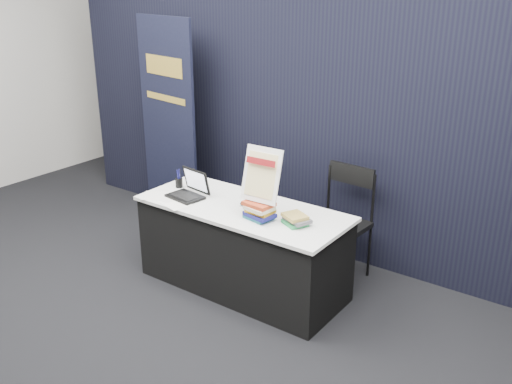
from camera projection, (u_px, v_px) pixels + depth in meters
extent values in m
plane|color=black|center=(201.00, 314.00, 4.56)|extent=(8.00, 8.00, 0.00)
cube|color=beige|center=(413.00, 44.00, 6.95)|extent=(8.00, 0.02, 3.50)
cube|color=black|center=(310.00, 128.00, 5.34)|extent=(6.00, 0.08, 2.40)
cube|color=black|center=(243.00, 249.00, 4.85)|extent=(1.76, 0.71, 0.72)
cube|color=white|center=(242.00, 208.00, 4.71)|extent=(1.80, 0.75, 0.03)
cube|color=black|center=(185.00, 197.00, 4.89)|extent=(0.33, 0.26, 0.02)
cube|color=black|center=(193.00, 181.00, 4.93)|extent=(0.31, 0.10, 0.21)
cube|color=white|center=(192.00, 181.00, 4.92)|extent=(0.26, 0.07, 0.17)
ellipsoid|color=black|center=(246.00, 203.00, 4.74)|extent=(0.10, 0.12, 0.03)
cube|color=white|center=(161.00, 196.00, 4.94)|extent=(0.37, 0.34, 0.00)
cube|color=silver|center=(165.00, 196.00, 4.94)|extent=(0.31, 0.23, 0.00)
cube|color=white|center=(175.00, 203.00, 4.77)|extent=(0.31, 0.25, 0.00)
cylinder|color=black|center=(179.00, 183.00, 5.12)|extent=(0.07, 0.07, 0.08)
cube|color=#1D626E|center=(259.00, 217.00, 4.46)|extent=(0.23, 0.18, 0.03)
cube|color=#141457|center=(259.00, 214.00, 4.45)|extent=(0.23, 0.18, 0.03)
cube|color=#BB861A|center=(259.00, 211.00, 4.44)|extent=(0.23, 0.18, 0.03)
cube|color=beige|center=(259.00, 207.00, 4.43)|extent=(0.23, 0.18, 0.03)
cube|color=#A6371A|center=(259.00, 204.00, 4.42)|extent=(0.23, 0.18, 0.03)
cube|color=#238346|center=(295.00, 223.00, 4.37)|extent=(0.23, 0.20, 0.03)
cube|color=#525156|center=(296.00, 220.00, 4.36)|extent=(0.23, 0.20, 0.03)
cube|color=#A88D43|center=(296.00, 216.00, 4.35)|extent=(0.23, 0.20, 0.03)
cube|color=black|center=(258.00, 201.00, 4.40)|extent=(0.22, 0.02, 0.01)
cylinder|color=black|center=(255.00, 180.00, 4.47)|extent=(0.01, 0.11, 0.31)
cylinder|color=black|center=(273.00, 185.00, 4.37)|extent=(0.01, 0.11, 0.31)
cube|color=white|center=(262.00, 175.00, 4.37)|extent=(0.33, 0.14, 0.42)
cube|color=#F1DE96|center=(261.00, 175.00, 4.36)|extent=(0.26, 0.10, 0.33)
cube|color=maroon|center=(261.00, 162.00, 4.32)|extent=(0.26, 0.03, 0.05)
cube|color=black|center=(172.00, 216.00, 6.31)|extent=(0.92, 0.25, 0.09)
cube|color=black|center=(168.00, 124.00, 5.96)|extent=(0.86, 0.17, 2.17)
cube|color=gold|center=(164.00, 66.00, 5.73)|extent=(0.59, 0.10, 0.20)
cube|color=gold|center=(165.00, 98.00, 5.85)|extent=(0.64, 0.11, 0.07)
cylinder|color=black|center=(302.00, 256.00, 4.98)|extent=(0.02, 0.02, 0.49)
cylinder|color=black|center=(346.00, 270.00, 4.74)|extent=(0.02, 0.02, 0.49)
cylinder|color=black|center=(326.00, 239.00, 5.30)|extent=(0.02, 0.02, 0.49)
cylinder|color=black|center=(369.00, 251.00, 5.07)|extent=(0.02, 0.02, 0.49)
cube|color=black|center=(337.00, 226.00, 4.93)|extent=(0.48, 0.48, 0.04)
cube|color=black|center=(352.00, 174.00, 4.94)|extent=(0.43, 0.06, 0.17)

